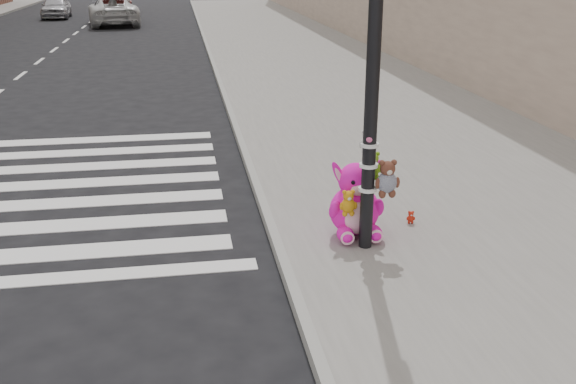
{
  "coord_description": "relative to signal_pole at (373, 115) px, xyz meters",
  "views": [
    {
      "loc": [
        0.49,
        -5.15,
        3.5
      ],
      "look_at": [
        1.71,
        2.23,
        0.75
      ],
      "focal_mm": 40.0,
      "sensor_mm": 36.0,
      "label": 1
    }
  ],
  "objects": [
    {
      "name": "car_maroon_near",
      "position": [
        -6.13,
        37.82,
        -1.13
      ],
      "size": [
        1.88,
        4.53,
        1.31
      ],
      "primitive_type": "imported",
      "rotation": [
        0.0,
        0.0,
        3.15
      ],
      "color": "#581C19",
      "rests_on": "ground"
    },
    {
      "name": "curb_edge",
      "position": [
        -1.08,
        8.2,
        -1.72
      ],
      "size": [
        0.12,
        80.0,
        0.15
      ],
      "primitive_type": "cube",
      "color": "gray",
      "rests_on": "ground"
    },
    {
      "name": "car_white_near",
      "position": [
        -5.64,
        30.03,
        -1.04
      ],
      "size": [
        3.21,
        5.68,
        1.5
      ],
      "primitive_type": "imported",
      "rotation": [
        0.0,
        0.0,
        3.28
      ],
      "color": "silver",
      "rests_on": "ground"
    },
    {
      "name": "signal_pole",
      "position": [
        0.0,
        0.0,
        0.0
      ],
      "size": [
        0.69,
        0.48,
        4.0
      ],
      "color": "black",
      "rests_on": "sidewalk_near"
    },
    {
      "name": "car_silver_deep",
      "position": [
        -9.41,
        34.83,
        -1.14
      ],
      "size": [
        1.75,
        3.92,
        1.31
      ],
      "primitive_type": "imported",
      "rotation": [
        0.0,
        0.0,
        0.05
      ],
      "color": "#ADADB2",
      "rests_on": "ground"
    },
    {
      "name": "sidewalk_near",
      "position": [
        2.37,
        8.2,
        -1.72
      ],
      "size": [
        7.0,
        80.0,
        0.14
      ],
      "primitive_type": "cube",
      "color": "slate",
      "rests_on": "ground"
    },
    {
      "name": "pink_bunny",
      "position": [
        -0.07,
        0.37,
        -1.24
      ],
      "size": [
        0.71,
        0.74,
        1.01
      ],
      "rotation": [
        0.0,
        0.0,
        -0.02
      ],
      "color": "#FA15B8",
      "rests_on": "sidewalk_near"
    },
    {
      "name": "ground",
      "position": [
        -2.63,
        -1.8,
        -1.79
      ],
      "size": [
        120.0,
        120.0,
        0.0
      ],
      "primitive_type": "plane",
      "color": "black",
      "rests_on": "ground"
    },
    {
      "name": "red_teddy",
      "position": [
        0.77,
        0.6,
        -1.56
      ],
      "size": [
        0.13,
        0.1,
        0.18
      ],
      "primitive_type": null,
      "rotation": [
        0.0,
        0.0,
        -0.16
      ],
      "color": "red",
      "rests_on": "sidewalk_near"
    }
  ]
}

